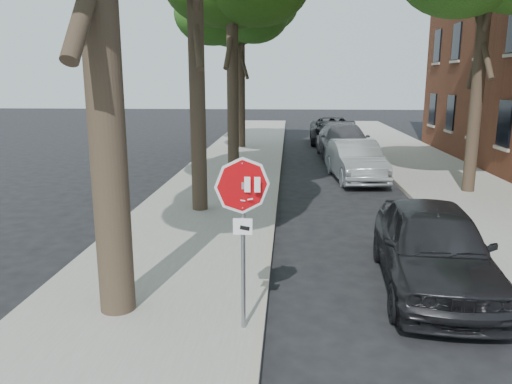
% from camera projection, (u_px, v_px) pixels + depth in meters
% --- Properties ---
extents(ground, '(120.00, 120.00, 0.00)m').
position_uv_depth(ground, '(290.00, 336.00, 7.51)').
color(ground, black).
rests_on(ground, ground).
extents(sidewalk_left, '(4.00, 55.00, 0.12)m').
position_uv_depth(sidewalk_left, '(225.00, 178.00, 19.34)').
color(sidewalk_left, gray).
rests_on(sidewalk_left, ground).
extents(sidewalk_right, '(4.00, 55.00, 0.12)m').
position_uv_depth(sidewalk_right, '(449.00, 181.00, 18.79)').
color(sidewalk_right, gray).
rests_on(sidewalk_right, ground).
extents(curb_left, '(0.12, 55.00, 0.13)m').
position_uv_depth(curb_left, '(278.00, 178.00, 19.21)').
color(curb_left, '#9E9384').
rests_on(curb_left, ground).
extents(curb_right, '(0.12, 55.00, 0.13)m').
position_uv_depth(curb_right, '(394.00, 180.00, 18.92)').
color(curb_right, '#9E9384').
rests_on(curb_right, ground).
extents(stop_sign, '(0.76, 0.34, 2.61)m').
position_uv_depth(stop_sign, '(243.00, 211.00, 7.10)').
color(stop_sign, gray).
rests_on(stop_sign, sidewalk_left).
extents(tree_far, '(5.29, 4.91, 9.33)m').
position_uv_depth(tree_far, '(241.00, 14.00, 26.66)').
color(tree_far, black).
rests_on(tree_far, sidewalk_left).
extents(car_a, '(2.22, 4.78, 1.58)m').
position_uv_depth(car_a, '(433.00, 247.00, 9.12)').
color(car_a, black).
rests_on(car_a, ground).
extents(car_b, '(2.02, 4.75, 1.52)m').
position_uv_depth(car_b, '(355.00, 161.00, 19.05)').
color(car_b, '#9C9FA3').
rests_on(car_b, ground).
extents(car_c, '(2.58, 5.88, 1.68)m').
position_uv_depth(car_c, '(343.00, 141.00, 24.39)').
color(car_c, '#4A494E').
rests_on(car_c, ground).
extents(car_d, '(2.78, 5.78, 1.59)m').
position_uv_depth(car_d, '(332.00, 130.00, 30.29)').
color(car_d, black).
rests_on(car_d, ground).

